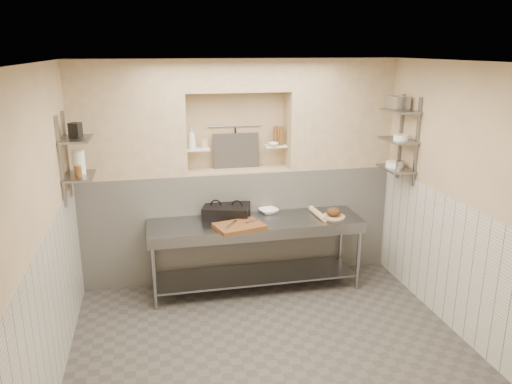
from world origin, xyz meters
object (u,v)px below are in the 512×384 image
object	(u,v)px
prep_table	(256,241)
bread_loaf	(334,212)
bottle_soap	(192,138)
mixing_bowl	(269,211)
rolling_pin	(318,214)
bowl_alcove	(273,144)
jug_left	(79,162)
panini_press	(227,211)
cutting_board	(239,226)

from	to	relation	value
prep_table	bread_loaf	bearing A→B (deg)	-3.70
bread_loaf	bottle_soap	world-z (taller)	bottle_soap
mixing_bowl	bottle_soap	bearing A→B (deg)	161.14
rolling_pin	bread_loaf	bearing A→B (deg)	-22.21
mixing_bowl	bowl_alcove	size ratio (longest dim) A/B	1.73
jug_left	bowl_alcove	bearing A→B (deg)	14.33
mixing_bowl	bread_loaf	world-z (taller)	bread_loaf
bottle_soap	mixing_bowl	bearing A→B (deg)	-18.86
mixing_bowl	bottle_soap	world-z (taller)	bottle_soap
mixing_bowl	bread_loaf	bearing A→B (deg)	-22.96
prep_table	mixing_bowl	world-z (taller)	mixing_bowl
panini_press	cutting_board	size ratio (longest dim) A/B	1.19
cutting_board	bottle_soap	bearing A→B (deg)	120.00
bowl_alcove	jug_left	distance (m)	2.37
rolling_pin	bottle_soap	bearing A→B (deg)	159.44
cutting_board	bread_loaf	xyz separation A→B (m)	(1.21, 0.15, 0.05)
rolling_pin	bowl_alcove	distance (m)	1.05
prep_table	bread_loaf	distance (m)	1.03
prep_table	mixing_bowl	size ratio (longest dim) A/B	10.94
mixing_bowl	bottle_soap	size ratio (longest dim) A/B	0.93
mixing_bowl	rolling_pin	xyz separation A→B (m)	(0.57, -0.25, 0.01)
panini_press	mixing_bowl	bearing A→B (deg)	19.92
prep_table	bread_loaf	world-z (taller)	bread_loaf
bread_loaf	bowl_alcove	bearing A→B (deg)	137.66
cutting_board	mixing_bowl	size ratio (longest dim) A/B	2.30
jug_left	bread_loaf	bearing A→B (deg)	0.21
mixing_bowl	rolling_pin	bearing A→B (deg)	-23.19
panini_press	cutting_board	xyz separation A→B (m)	(0.08, -0.44, -0.05)
mixing_bowl	jug_left	bearing A→B (deg)	-171.40
rolling_pin	bowl_alcove	size ratio (longest dim) A/B	3.37
cutting_board	bowl_alcove	distance (m)	1.23
panini_press	jug_left	xyz separation A→B (m)	(-1.63, -0.30, 0.76)
rolling_pin	bowl_alcove	world-z (taller)	bowl_alcove
prep_table	cutting_board	xyz separation A→B (m)	(-0.24, -0.21, 0.28)
bowl_alcove	mixing_bowl	bearing A→B (deg)	-114.84
rolling_pin	panini_press	bearing A→B (deg)	169.07
cutting_board	bread_loaf	world-z (taller)	bread_loaf
cutting_board	bread_loaf	distance (m)	1.22
bottle_soap	jug_left	world-z (taller)	bottle_soap
mixing_bowl	cutting_board	bearing A→B (deg)	-134.56
bowl_alcove	bottle_soap	bearing A→B (deg)	177.05
panini_press	bottle_soap	world-z (taller)	bottle_soap
rolling_pin	bread_loaf	xyz separation A→B (m)	(0.18, -0.07, 0.04)
prep_table	bowl_alcove	bearing A→B (deg)	56.59
mixing_bowl	bread_loaf	distance (m)	0.82
bowl_alcove	jug_left	size ratio (longest dim) A/B	0.54
mixing_bowl	rolling_pin	size ratio (longest dim) A/B	0.51
mixing_bowl	bottle_soap	distance (m)	1.32
prep_table	bowl_alcove	size ratio (longest dim) A/B	18.95
panini_press	bowl_alcove	distance (m)	1.05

